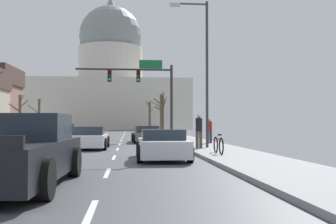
{
  "coord_description": "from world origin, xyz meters",
  "views": [
    {
      "loc": [
        4.11,
        -20.23,
        1.43
      ],
      "look_at": [
        8.79,
        28.52,
        2.71
      ],
      "focal_mm": 43.58,
      "sensor_mm": 36.0,
      "label": 1
    }
  ],
  "objects_px": {
    "pickup_truck_near_03": "(20,153)",
    "pedestrian_00": "(209,129)",
    "sedan_near_01": "(89,138)",
    "signal_gantry": "(144,83)",
    "sedan_oncoming_00": "(31,132)",
    "bicycle_parked": "(218,145)",
    "street_lamp_right": "(202,61)",
    "sedan_near_00": "(146,135)",
    "pedestrian_01": "(199,129)",
    "sedan_oncoming_02": "(68,128)",
    "sedan_near_02": "(162,145)",
    "sedan_oncoming_01": "(49,130)"
  },
  "relations": [
    {
      "from": "sedan_near_01",
      "to": "pickup_truck_near_03",
      "type": "bearing_deg",
      "value": -91.15
    },
    {
      "from": "sedan_near_00",
      "to": "pickup_truck_near_03",
      "type": "relative_size",
      "value": 0.84
    },
    {
      "from": "pickup_truck_near_03",
      "to": "bicycle_parked",
      "type": "distance_m",
      "value": 9.58
    },
    {
      "from": "sedan_near_01",
      "to": "sedan_near_02",
      "type": "relative_size",
      "value": 1.06
    },
    {
      "from": "pickup_truck_near_03",
      "to": "pedestrian_00",
      "type": "xyz_separation_m",
      "value": [
        7.51,
        15.85,
        0.29
      ]
    },
    {
      "from": "pickup_truck_near_03",
      "to": "bicycle_parked",
      "type": "relative_size",
      "value": 3.2
    },
    {
      "from": "pedestrian_00",
      "to": "pedestrian_01",
      "type": "relative_size",
      "value": 0.92
    },
    {
      "from": "sedan_near_01",
      "to": "sedan_oncoming_01",
      "type": "height_order",
      "value": "sedan_near_01"
    },
    {
      "from": "sedan_near_02",
      "to": "sedan_near_01",
      "type": "bearing_deg",
      "value": 117.02
    },
    {
      "from": "sedan_near_01",
      "to": "signal_gantry",
      "type": "bearing_deg",
      "value": 72.24
    },
    {
      "from": "street_lamp_right",
      "to": "bicycle_parked",
      "type": "bearing_deg",
      "value": -91.2
    },
    {
      "from": "street_lamp_right",
      "to": "sedan_oncoming_00",
      "type": "distance_m",
      "value": 22.48
    },
    {
      "from": "signal_gantry",
      "to": "sedan_oncoming_00",
      "type": "bearing_deg",
      "value": 151.23
    },
    {
      "from": "sedan_near_02",
      "to": "sedan_oncoming_01",
      "type": "bearing_deg",
      "value": 107.7
    },
    {
      "from": "signal_gantry",
      "to": "sedan_oncoming_02",
      "type": "bearing_deg",
      "value": 109.56
    },
    {
      "from": "street_lamp_right",
      "to": "pedestrian_00",
      "type": "relative_size",
      "value": 4.81
    },
    {
      "from": "sedan_near_01",
      "to": "pedestrian_01",
      "type": "relative_size",
      "value": 2.64
    },
    {
      "from": "pedestrian_01",
      "to": "pickup_truck_near_03",
      "type": "bearing_deg",
      "value": -118.75
    },
    {
      "from": "sedan_oncoming_00",
      "to": "street_lamp_right",
      "type": "bearing_deg",
      "value": -54.19
    },
    {
      "from": "sedan_near_01",
      "to": "pedestrian_00",
      "type": "distance_m",
      "value": 7.75
    },
    {
      "from": "street_lamp_right",
      "to": "pickup_truck_near_03",
      "type": "xyz_separation_m",
      "value": [
        -6.28,
        -11.58,
        -3.95
      ]
    },
    {
      "from": "street_lamp_right",
      "to": "sedan_oncoming_00",
      "type": "xyz_separation_m",
      "value": [
        -12.93,
        17.92,
        -4.1
      ]
    },
    {
      "from": "sedan_near_02",
      "to": "sedan_oncoming_00",
      "type": "distance_m",
      "value": 25.43
    },
    {
      "from": "pickup_truck_near_03",
      "to": "pedestrian_00",
      "type": "relative_size",
      "value": 3.54
    },
    {
      "from": "signal_gantry",
      "to": "bicycle_parked",
      "type": "xyz_separation_m",
      "value": [
        2.51,
        -16.52,
        -4.22
      ]
    },
    {
      "from": "sedan_near_00",
      "to": "sedan_near_01",
      "type": "xyz_separation_m",
      "value": [
        -3.45,
        -7.01,
        0.0
      ]
    },
    {
      "from": "street_lamp_right",
      "to": "sedan_oncoming_02",
      "type": "bearing_deg",
      "value": 107.37
    },
    {
      "from": "sedan_near_01",
      "to": "sedan_near_00",
      "type": "bearing_deg",
      "value": 63.75
    },
    {
      "from": "street_lamp_right",
      "to": "sedan_oncoming_01",
      "type": "xyz_separation_m",
      "value": [
        -13.29,
        28.43,
        -4.15
      ]
    },
    {
      "from": "sedan_near_02",
      "to": "sedan_oncoming_00",
      "type": "xyz_separation_m",
      "value": [
        -10.4,
        23.2,
        0.02
      ]
    },
    {
      "from": "pickup_truck_near_03",
      "to": "pedestrian_00",
      "type": "distance_m",
      "value": 17.54
    },
    {
      "from": "sedan_near_00",
      "to": "pedestrian_01",
      "type": "height_order",
      "value": "pedestrian_01"
    },
    {
      "from": "sedan_near_00",
      "to": "sedan_near_02",
      "type": "relative_size",
      "value": 1.09
    },
    {
      "from": "sedan_oncoming_01",
      "to": "pedestrian_01",
      "type": "height_order",
      "value": "pedestrian_01"
    },
    {
      "from": "street_lamp_right",
      "to": "sedan_near_00",
      "type": "xyz_separation_m",
      "value": [
        -2.56,
        8.57,
        -4.12
      ]
    },
    {
      "from": "sedan_near_01",
      "to": "pickup_truck_near_03",
      "type": "height_order",
      "value": "pickup_truck_near_03"
    },
    {
      "from": "signal_gantry",
      "to": "bicycle_parked",
      "type": "bearing_deg",
      "value": -81.37
    },
    {
      "from": "pedestrian_00",
      "to": "street_lamp_right",
      "type": "bearing_deg",
      "value": -105.96
    },
    {
      "from": "sedan_oncoming_00",
      "to": "bicycle_parked",
      "type": "height_order",
      "value": "sedan_oncoming_00"
    },
    {
      "from": "pedestrian_01",
      "to": "bicycle_parked",
      "type": "relative_size",
      "value": 0.99
    },
    {
      "from": "signal_gantry",
      "to": "bicycle_parked",
      "type": "distance_m",
      "value": 17.24
    },
    {
      "from": "street_lamp_right",
      "to": "sedan_oncoming_02",
      "type": "height_order",
      "value": "street_lamp_right"
    },
    {
      "from": "pedestrian_00",
      "to": "pedestrian_01",
      "type": "height_order",
      "value": "pedestrian_01"
    },
    {
      "from": "signal_gantry",
      "to": "sedan_near_00",
      "type": "bearing_deg",
      "value": -89.48
    },
    {
      "from": "street_lamp_right",
      "to": "sedan_near_02",
      "type": "bearing_deg",
      "value": -115.6
    },
    {
      "from": "street_lamp_right",
      "to": "sedan_near_00",
      "type": "bearing_deg",
      "value": 106.65
    },
    {
      "from": "sedan_near_00",
      "to": "sedan_oncoming_00",
      "type": "xyz_separation_m",
      "value": [
        -10.37,
        9.35,
        0.01
      ]
    },
    {
      "from": "sedan_oncoming_02",
      "to": "bicycle_parked",
      "type": "xyz_separation_m",
      "value": [
        12.82,
        -45.56,
        -0.09
      ]
    },
    {
      "from": "sedan_oncoming_02",
      "to": "sedan_oncoming_01",
      "type": "bearing_deg",
      "value": -91.66
    },
    {
      "from": "sedan_near_02",
      "to": "bicycle_parked",
      "type": "relative_size",
      "value": 2.46
    }
  ]
}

